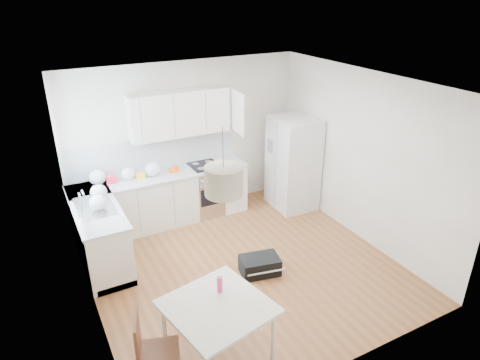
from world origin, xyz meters
The scene contains 29 objects.
floor centered at (0.00, 0.00, 0.00)m, with size 4.20×4.20×0.00m, color brown.
ceiling centered at (0.00, 0.00, 2.70)m, with size 4.20×4.20×0.00m, color white.
wall_back centered at (0.00, 2.10, 1.35)m, with size 4.20×4.20×0.00m, color beige.
wall_left centered at (-2.10, 0.00, 1.35)m, with size 4.20×4.20×0.00m, color beige.
wall_right centered at (2.10, 0.00, 1.35)m, with size 4.20×4.20×0.00m, color beige.
window_glassblock centered at (-2.09, 1.15, 1.75)m, with size 0.02×1.00×1.00m, color #BFE0F9.
cabinets_back centered at (-0.60, 1.80, 0.44)m, with size 3.00×0.60×0.88m, color white.
cabinets_left centered at (-1.80, 1.20, 0.44)m, with size 0.60×1.80×0.88m, color white.
counter_back centered at (-0.60, 1.80, 0.90)m, with size 3.02×0.64×0.04m, color silver.
counter_left centered at (-1.80, 1.20, 0.90)m, with size 0.64×1.82×0.04m, color silver.
backsplash_back centered at (-0.60, 2.09, 1.21)m, with size 3.00×0.01×0.58m, color white.
backsplash_left centered at (-2.09, 1.20, 1.21)m, with size 0.01×1.80×0.58m, color white.
upper_cabinets centered at (-0.15, 1.94, 1.88)m, with size 1.70×0.32×0.75m, color white.
range_oven centered at (0.20, 1.80, 0.44)m, with size 0.50×0.61×0.88m, color #B6B9BB, non-canonical shape.
sink centered at (-1.80, 1.15, 0.92)m, with size 0.50×0.80×0.16m, color #B6B9BB, non-canonical shape.
refrigerator centered at (1.75, 1.31, 0.85)m, with size 0.82×0.85×1.69m, color white, non-canonical shape.
dining_table centered at (-1.07, -1.41, 0.70)m, with size 1.17×1.17×0.78m.
dining_chair centered at (-1.73, -1.42, 0.47)m, with size 0.39×0.39×0.93m, color #4C2716, non-canonical shape.
drink_bottle centered at (-0.95, -1.22, 0.89)m, with size 0.06×0.06×0.22m, color #EA4188.
gym_bag centered at (0.14, -0.24, 0.13)m, with size 0.55×0.36×0.26m, color black.
pendant_lamp centered at (-0.97, -1.40, 2.18)m, with size 0.35×0.35×0.28m, color #C0AD93.
grocery_bag_a centered at (-1.60, 1.89, 1.04)m, with size 0.27×0.23×0.24m, color white.
grocery_bag_b centered at (-1.13, 1.86, 1.02)m, with size 0.22×0.19×0.20m, color white.
grocery_bag_c centered at (-0.73, 1.80, 1.03)m, with size 0.26×0.22×0.23m, color white.
grocery_bag_d centered at (-1.69, 1.39, 1.03)m, with size 0.24×0.20×0.22m, color white.
grocery_bag_e centered at (-1.76, 1.03, 1.03)m, with size 0.24×0.21×0.22m, color white.
snack_orange centered at (-0.37, 1.78, 0.97)m, with size 0.14×0.09×0.10m, color #F75815.
snack_yellow centered at (-0.95, 1.79, 0.97)m, with size 0.14×0.09×0.10m, color yellow.
snack_red centered at (-1.40, 1.86, 0.98)m, with size 0.17×0.11×0.12m, color red.
Camera 1 is at (-2.51, -4.60, 3.81)m, focal length 32.00 mm.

